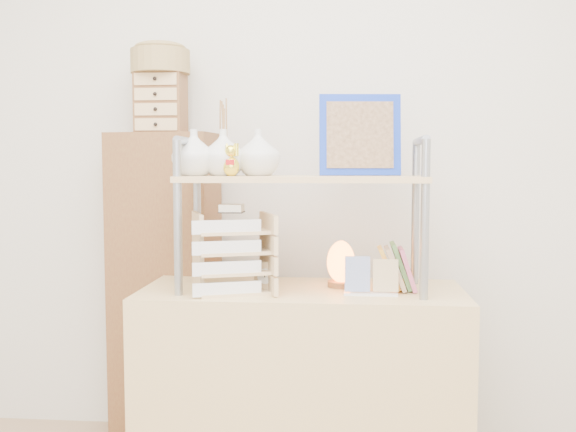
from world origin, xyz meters
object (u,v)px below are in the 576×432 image
(cabinet, at_px, (165,287))
(salt_lamp, at_px, (341,263))
(desk, at_px, (302,387))
(letter_tray, at_px, (232,257))

(cabinet, relative_size, salt_lamp, 7.63)
(cabinet, bearing_deg, desk, -24.13)
(desk, distance_m, salt_lamp, 0.49)
(desk, xyz_separation_m, salt_lamp, (0.14, 0.06, 0.47))
(desk, height_order, salt_lamp, salt_lamp)
(salt_lamp, bearing_deg, desk, -158.43)
(desk, distance_m, letter_tray, 0.57)
(cabinet, distance_m, salt_lamp, 0.85)
(cabinet, relative_size, letter_tray, 4.11)
(letter_tray, relative_size, salt_lamp, 1.86)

